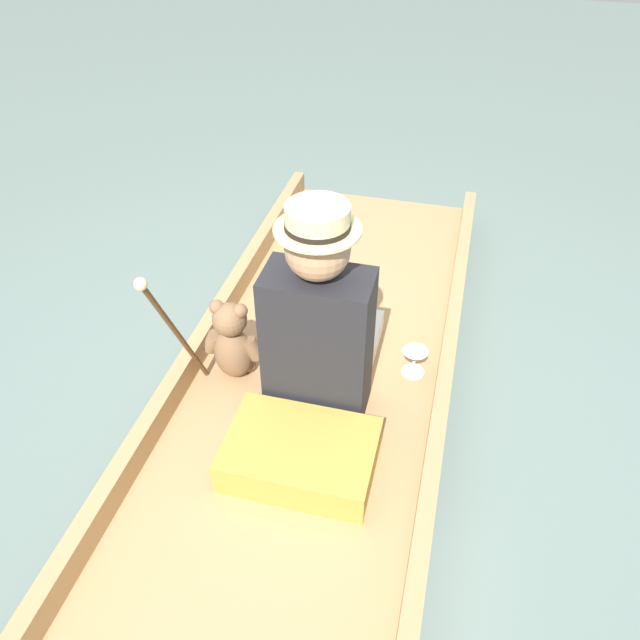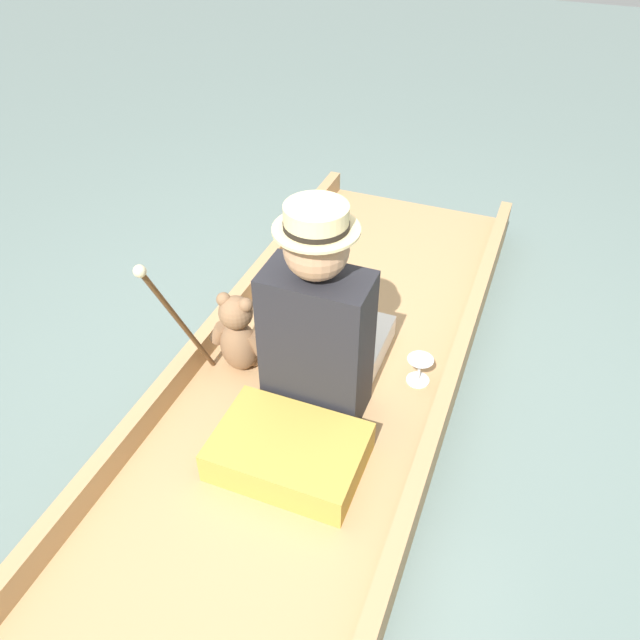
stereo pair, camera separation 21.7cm
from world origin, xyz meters
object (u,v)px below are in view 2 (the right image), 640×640
(seated_person, at_px, (322,327))
(walking_cane, at_px, (174,314))
(wine_glass, at_px, (420,365))
(teddy_bear, at_px, (239,335))

(seated_person, height_order, walking_cane, seated_person)
(wine_glass, bearing_deg, seated_person, -148.42)
(wine_glass, distance_m, walking_cane, 1.00)
(teddy_bear, height_order, wine_glass, teddy_bear)
(wine_glass, bearing_deg, teddy_bear, -165.20)
(seated_person, bearing_deg, walking_cane, -168.25)
(walking_cane, bearing_deg, seated_person, 23.20)
(teddy_bear, distance_m, wine_glass, 0.75)
(wine_glass, bearing_deg, walking_cane, -153.21)
(seated_person, height_order, wine_glass, seated_person)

